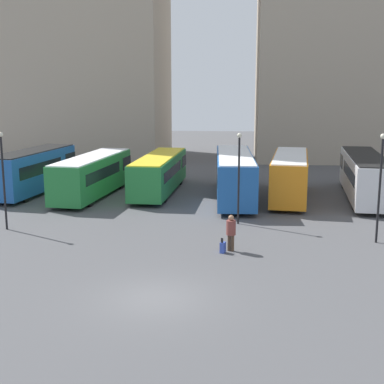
{
  "coord_description": "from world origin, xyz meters",
  "views": [
    {
      "loc": [
        3.1,
        -19.45,
        8.1
      ],
      "look_at": [
        0.34,
        13.66,
        1.54
      ],
      "focal_mm": 50.0,
      "sensor_mm": 36.0,
      "label": 1
    }
  ],
  "objects_px": {
    "bus_3": "(234,174)",
    "bus_5": "(365,175)",
    "traveler": "(231,230)",
    "lamp_post_1": "(239,171)",
    "bus_4": "(290,175)",
    "lamp_post_2": "(380,180)",
    "suitcase": "(223,247)",
    "lamp_post_3": "(3,173)",
    "bus_0": "(33,170)",
    "bus_2": "(160,172)",
    "bus_1": "(93,174)"
  },
  "relations": [
    {
      "from": "bus_2",
      "to": "bus_3",
      "type": "distance_m",
      "value": 6.09
    },
    {
      "from": "lamp_post_1",
      "to": "bus_5",
      "type": "bearing_deg",
      "value": 41.79
    },
    {
      "from": "bus_5",
      "to": "lamp_post_3",
      "type": "xyz_separation_m",
      "value": [
        -22.57,
        -10.67,
        1.56
      ]
    },
    {
      "from": "bus_0",
      "to": "lamp_post_2",
      "type": "relative_size",
      "value": 1.76
    },
    {
      "from": "bus_3",
      "to": "bus_4",
      "type": "relative_size",
      "value": 1.16
    },
    {
      "from": "bus_0",
      "to": "bus_5",
      "type": "height_order",
      "value": "bus_0"
    },
    {
      "from": "bus_3",
      "to": "lamp_post_3",
      "type": "height_order",
      "value": "lamp_post_3"
    },
    {
      "from": "bus_0",
      "to": "lamp_post_2",
      "type": "bearing_deg",
      "value": -108.76
    },
    {
      "from": "bus_3",
      "to": "lamp_post_1",
      "type": "bearing_deg",
      "value": 179.84
    },
    {
      "from": "bus_1",
      "to": "lamp_post_3",
      "type": "bearing_deg",
      "value": 172.12
    },
    {
      "from": "lamp_post_1",
      "to": "traveler",
      "type": "bearing_deg",
      "value": -93.87
    },
    {
      "from": "bus_0",
      "to": "suitcase",
      "type": "xyz_separation_m",
      "value": [
        15.0,
        -13.99,
        -1.52
      ]
    },
    {
      "from": "suitcase",
      "to": "lamp_post_3",
      "type": "bearing_deg",
      "value": 94.76
    },
    {
      "from": "traveler",
      "to": "lamp_post_1",
      "type": "relative_size",
      "value": 0.34
    },
    {
      "from": "bus_5",
      "to": "lamp_post_1",
      "type": "height_order",
      "value": "lamp_post_1"
    },
    {
      "from": "bus_4",
      "to": "lamp_post_3",
      "type": "height_order",
      "value": "lamp_post_3"
    },
    {
      "from": "bus_0",
      "to": "traveler",
      "type": "bearing_deg",
      "value": -123.74
    },
    {
      "from": "suitcase",
      "to": "lamp_post_2",
      "type": "bearing_deg",
      "value": -53.02
    },
    {
      "from": "bus_3",
      "to": "bus_5",
      "type": "distance_m",
      "value": 9.56
    },
    {
      "from": "bus_4",
      "to": "lamp_post_2",
      "type": "xyz_separation_m",
      "value": [
        3.5,
        -11.16,
        1.62
      ]
    },
    {
      "from": "bus_3",
      "to": "lamp_post_2",
      "type": "height_order",
      "value": "lamp_post_2"
    },
    {
      "from": "bus_1",
      "to": "traveler",
      "type": "bearing_deg",
      "value": -134.98
    },
    {
      "from": "suitcase",
      "to": "lamp_post_2",
      "type": "relative_size",
      "value": 0.14
    },
    {
      "from": "bus_0",
      "to": "bus_2",
      "type": "xyz_separation_m",
      "value": [
        9.68,
        1.15,
        -0.22
      ]
    },
    {
      "from": "suitcase",
      "to": "lamp_post_1",
      "type": "xyz_separation_m",
      "value": [
        0.76,
        5.83,
        2.94
      ]
    },
    {
      "from": "bus_5",
      "to": "suitcase",
      "type": "relative_size",
      "value": 16.01
    },
    {
      "from": "bus_0",
      "to": "bus_3",
      "type": "xyz_separation_m",
      "value": [
        15.48,
        -0.68,
        0.01
      ]
    },
    {
      "from": "bus_5",
      "to": "lamp_post_3",
      "type": "distance_m",
      "value": 25.02
    },
    {
      "from": "lamp_post_3",
      "to": "bus_4",
      "type": "bearing_deg",
      "value": 30.8
    },
    {
      "from": "bus_4",
      "to": "lamp_post_1",
      "type": "xyz_separation_m",
      "value": [
        -3.78,
        -7.79,
        1.46
      ]
    },
    {
      "from": "traveler",
      "to": "bus_3",
      "type": "bearing_deg",
      "value": 19.58
    },
    {
      "from": "traveler",
      "to": "lamp_post_1",
      "type": "xyz_separation_m",
      "value": [
        0.37,
        5.49,
        2.12
      ]
    },
    {
      "from": "bus_2",
      "to": "bus_3",
      "type": "relative_size",
      "value": 0.92
    },
    {
      "from": "bus_0",
      "to": "suitcase",
      "type": "height_order",
      "value": "bus_0"
    },
    {
      "from": "bus_1",
      "to": "bus_5",
      "type": "height_order",
      "value": "bus_5"
    },
    {
      "from": "bus_5",
      "to": "lamp_post_3",
      "type": "bearing_deg",
      "value": 121.22
    },
    {
      "from": "bus_2",
      "to": "lamp_post_1",
      "type": "xyz_separation_m",
      "value": [
        6.09,
        -9.31,
        1.64
      ]
    },
    {
      "from": "bus_3",
      "to": "bus_1",
      "type": "bearing_deg",
      "value": 87.53
    },
    {
      "from": "bus_0",
      "to": "traveler",
      "type": "height_order",
      "value": "bus_0"
    },
    {
      "from": "bus_2",
      "to": "bus_3",
      "type": "height_order",
      "value": "bus_3"
    },
    {
      "from": "bus_5",
      "to": "lamp_post_2",
      "type": "xyz_separation_m",
      "value": [
        -1.96,
        -11.64,
        1.63
      ]
    },
    {
      "from": "lamp_post_2",
      "to": "bus_4",
      "type": "bearing_deg",
      "value": 107.42
    },
    {
      "from": "bus_1",
      "to": "traveler",
      "type": "distance_m",
      "value": 16.71
    },
    {
      "from": "bus_1",
      "to": "bus_3",
      "type": "relative_size",
      "value": 0.89
    },
    {
      "from": "bus_0",
      "to": "lamp_post_1",
      "type": "distance_m",
      "value": 17.8
    },
    {
      "from": "bus_3",
      "to": "lamp_post_1",
      "type": "height_order",
      "value": "lamp_post_1"
    },
    {
      "from": "lamp_post_1",
      "to": "lamp_post_3",
      "type": "height_order",
      "value": "lamp_post_3"
    },
    {
      "from": "bus_3",
      "to": "suitcase",
      "type": "height_order",
      "value": "bus_3"
    },
    {
      "from": "bus_2",
      "to": "bus_3",
      "type": "bearing_deg",
      "value": -104.56
    },
    {
      "from": "bus_2",
      "to": "suitcase",
      "type": "relative_size",
      "value": 14.63
    }
  ]
}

